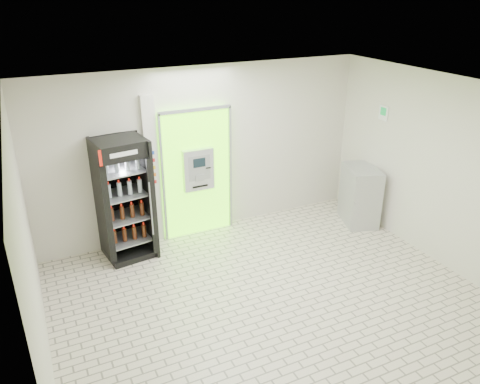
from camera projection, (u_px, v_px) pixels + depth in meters
ground at (271, 299)px, 6.81m from camera, size 6.00×6.00×0.00m
room_shell at (275, 183)px, 6.06m from camera, size 6.00×6.00×6.00m
atm_assembly at (197, 172)px, 8.25m from camera, size 1.30×0.24×2.33m
pillar at (152, 172)px, 7.92m from camera, size 0.22×0.11×2.60m
beverage_cooler at (125, 201)px, 7.59m from camera, size 0.86×0.80×2.04m
steel_cabinet at (360, 195)px, 8.85m from camera, size 0.81×0.96×1.11m
exit_sign at (384, 113)px, 8.28m from camera, size 0.02×0.22×0.26m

